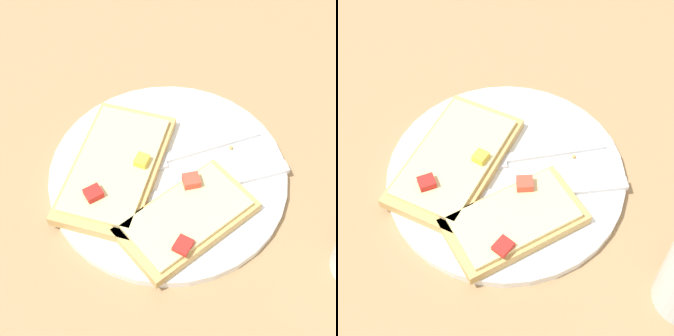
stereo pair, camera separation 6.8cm
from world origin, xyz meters
TOP-DOWN VIEW (x-y plane):
  - ground_plane at (0.00, 0.00)m, footprint 4.00×4.00m
  - plate at (0.00, 0.00)m, footprint 0.29×0.29m
  - fork at (0.01, -0.02)m, footprint 0.10×0.20m
  - knife at (-0.05, -0.03)m, footprint 0.11×0.21m
  - pizza_slice_main at (0.04, 0.05)m, footprint 0.18×0.21m
  - pizza_slice_corner at (-0.07, 0.03)m, footprint 0.09×0.16m
  - crumb_scatter at (-0.07, 0.03)m, footprint 0.06×0.16m

SIDE VIEW (x-z plane):
  - ground_plane at x=0.00m, z-range 0.00..0.00m
  - plate at x=0.00m, z-range 0.00..0.01m
  - fork at x=0.01m, z-range 0.01..0.02m
  - knife at x=-0.05m, z-range 0.01..0.02m
  - crumb_scatter at x=-0.07m, z-range 0.01..0.02m
  - pizza_slice_main at x=0.04m, z-range 0.01..0.04m
  - pizza_slice_corner at x=-0.07m, z-range 0.01..0.04m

